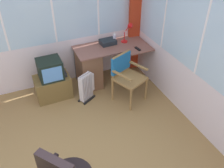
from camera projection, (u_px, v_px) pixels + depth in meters
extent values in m
cube|color=silver|center=(38.00, 66.00, 4.83)|extent=(4.25, 0.06, 0.89)
cube|color=silver|center=(25.00, 1.00, 4.09)|extent=(4.17, 0.06, 1.63)
cube|color=silver|center=(210.00, 113.00, 3.75)|extent=(0.06, 4.74, 0.89)
cube|color=white|center=(208.00, 23.00, 3.36)|extent=(0.07, 0.04, 1.63)
cube|color=white|center=(168.00, 2.00, 4.06)|extent=(0.07, 0.04, 1.63)
cube|color=#B33117|center=(136.00, 11.00, 4.89)|extent=(0.26, 0.10, 2.59)
cube|color=brown|center=(111.00, 47.00, 4.84)|extent=(1.43, 0.61, 0.02)
cube|color=brown|center=(139.00, 51.00, 4.68)|extent=(0.61, 0.16, 0.02)
cube|color=brown|center=(89.00, 69.00, 4.91)|extent=(0.40, 0.57, 0.73)
cylinder|color=#4C4C51|center=(126.00, 72.00, 4.79)|extent=(0.04, 0.04, 0.74)
cylinder|color=#4C4C51|center=(76.00, 64.00, 5.04)|extent=(0.04, 0.04, 0.74)
cylinder|color=red|center=(124.00, 41.00, 4.97)|extent=(0.13, 0.13, 0.02)
cylinder|color=red|center=(124.00, 37.00, 4.91)|extent=(0.02, 0.02, 0.19)
cylinder|color=red|center=(128.00, 28.00, 4.79)|extent=(0.04, 0.12, 0.17)
cone|color=red|center=(131.00, 26.00, 4.76)|extent=(0.13, 0.12, 0.12)
cube|color=black|center=(138.00, 49.00, 4.72)|extent=(0.06, 0.15, 0.02)
cylinder|color=silver|center=(115.00, 38.00, 4.92)|extent=(0.06, 0.06, 0.16)
cone|color=white|center=(115.00, 33.00, 4.86)|extent=(0.06, 0.06, 0.06)
cube|color=#20262B|center=(108.00, 42.00, 4.88)|extent=(0.31, 0.24, 0.09)
cylinder|color=olive|center=(131.00, 100.00, 4.33)|extent=(0.04, 0.04, 0.45)
cylinder|color=olive|center=(146.00, 89.00, 4.59)|extent=(0.04, 0.04, 0.45)
cylinder|color=olive|center=(112.00, 90.00, 4.58)|extent=(0.04, 0.04, 0.45)
cylinder|color=olive|center=(128.00, 80.00, 4.83)|extent=(0.04, 0.04, 0.45)
cube|color=olive|center=(130.00, 79.00, 4.44)|extent=(0.63, 0.63, 0.04)
cube|color=olive|center=(121.00, 64.00, 4.43)|extent=(0.41, 0.20, 0.40)
cube|color=#1C61A1|center=(121.00, 63.00, 4.42)|extent=(0.44, 0.23, 0.34)
cube|color=olive|center=(122.00, 75.00, 4.20)|extent=(0.21, 0.41, 0.03)
cube|color=olive|center=(138.00, 66.00, 4.46)|extent=(0.21, 0.41, 0.03)
cube|color=black|center=(51.00, 161.00, 2.82)|extent=(0.20, 0.17, 0.04)
cube|color=brown|center=(53.00, 87.00, 4.67)|extent=(0.65, 0.45, 0.43)
cube|color=black|center=(50.00, 69.00, 4.44)|extent=(0.42, 0.41, 0.36)
cube|color=#5B98E2|center=(53.00, 75.00, 4.29)|extent=(0.34, 0.01, 0.28)
cube|color=#262628|center=(59.00, 74.00, 4.57)|extent=(0.26, 0.22, 0.07)
cube|color=silver|center=(81.00, 90.00, 4.46)|extent=(0.07, 0.10, 0.52)
cube|color=silver|center=(83.00, 89.00, 4.49)|extent=(0.07, 0.10, 0.52)
cube|color=silver|center=(84.00, 88.00, 4.51)|extent=(0.07, 0.10, 0.52)
cube|color=silver|center=(86.00, 87.00, 4.54)|extent=(0.07, 0.10, 0.52)
cube|color=silver|center=(87.00, 86.00, 4.57)|extent=(0.07, 0.10, 0.52)
cube|color=silver|center=(89.00, 85.00, 4.60)|extent=(0.07, 0.10, 0.52)
cube|color=silver|center=(90.00, 84.00, 4.62)|extent=(0.07, 0.10, 0.52)
cube|color=black|center=(90.00, 100.00, 4.67)|extent=(0.28, 0.18, 0.03)
cube|color=black|center=(84.00, 97.00, 4.74)|extent=(0.28, 0.18, 0.03)
cube|color=silver|center=(92.00, 81.00, 4.64)|extent=(0.09, 0.10, 0.37)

